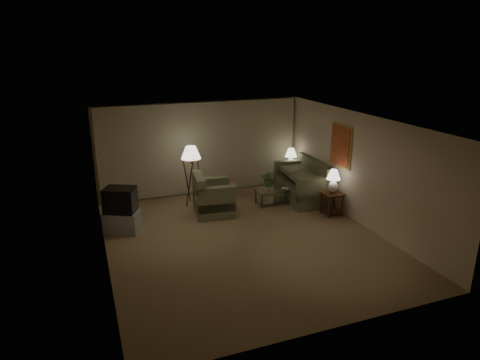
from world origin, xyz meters
name	(u,v)px	position (x,y,z in m)	size (l,w,h in m)	color
ground	(244,239)	(0.00, 0.00, 0.00)	(7.00, 7.00, 0.00)	brown
room_shell	(223,149)	(0.02, 1.51, 1.75)	(6.04, 7.02, 2.72)	beige
sofa	(302,184)	(2.50, 1.90, 0.44)	(2.19, 1.40, 0.88)	#6C704F
armchair	(214,198)	(-0.19, 1.67, 0.43)	(1.25, 1.21, 0.86)	#6C704F
side_table_near	(332,200)	(2.65, 0.55, 0.40)	(0.49, 0.49, 0.60)	#361A0E
side_table_far	(290,175)	(2.65, 2.90, 0.41)	(0.54, 0.46, 0.60)	#361A0E
table_lamp_near	(333,179)	(2.65, 0.55, 0.97)	(0.36, 0.36, 0.62)	white
table_lamp_far	(291,157)	(2.65, 2.90, 0.98)	(0.37, 0.37, 0.64)	white
coffee_table	(274,194)	(1.59, 1.80, 0.28)	(1.04, 0.57, 0.41)	silver
tv_cabinet	(122,222)	(-2.55, 1.38, 0.25)	(0.94, 0.80, 0.50)	#A8A8AB
crt_tv	(120,200)	(-2.55, 1.38, 0.80)	(0.84, 0.75, 0.59)	black
floor_lamp	(192,174)	(-0.54, 2.55, 0.86)	(0.53, 0.53, 1.64)	#361A0E
ottoman	(225,190)	(0.50, 2.85, 0.19)	(0.57, 0.57, 0.38)	#B4663D
vase	(269,187)	(1.44, 1.80, 0.49)	(0.15, 0.15, 0.16)	white
flowers	(269,177)	(1.44, 1.80, 0.80)	(0.41, 0.36, 0.46)	#437835
book	(284,189)	(1.84, 1.70, 0.42)	(0.17, 0.23, 0.02)	olive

